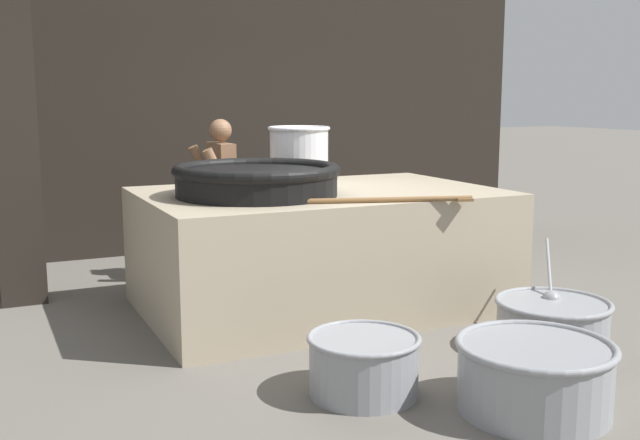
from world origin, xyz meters
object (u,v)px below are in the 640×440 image
Objects in this scene: prep_bowl_vegetables at (552,322)px; prep_bowl_meat at (364,362)px; giant_wok_near at (257,179)px; cook at (221,194)px; stock_pot at (299,153)px; prep_bowl_extra at (534,373)px.

prep_bowl_meat is at bearing -174.73° from prep_bowl_vegetables.
prep_bowl_meat is at bearing -89.63° from giant_wok_near.
cook is at bearing 84.43° from giant_wok_near.
prep_bowl_extra is (0.08, -3.15, -1.04)m from stock_pot.
prep_bowl_meat is at bearing -105.12° from stock_pot.
stock_pot reaches higher than prep_bowl_meat.
prep_bowl_extra is (0.76, -0.63, 0.02)m from prep_bowl_meat.
cook is at bearing 132.11° from stock_pot.
cook is 3.40m from prep_bowl_vegetables.
prep_bowl_meat is (0.01, -1.78, -0.94)m from giant_wok_near.
stock_pot is at bearing 47.19° from giant_wok_near.
cook is 3.87m from prep_bowl_extra.
prep_bowl_extra is at bearing -137.20° from prep_bowl_vegetables.
prep_bowl_meat is (-0.12, -3.14, -0.65)m from cook.
cook is at bearing 99.68° from prep_bowl_extra.
stock_pot is 2.76m from prep_bowl_vegetables.
prep_bowl_meat is 0.76× the size of prep_bowl_extra.
prep_bowl_meat is at bearing 87.11° from cook.
stock_pot is 0.61× the size of prep_bowl_vegetables.
cook is (-0.56, 0.62, -0.42)m from stock_pot.
giant_wok_near is at bearing 83.76° from cook.
giant_wok_near reaches higher than prep_bowl_meat.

